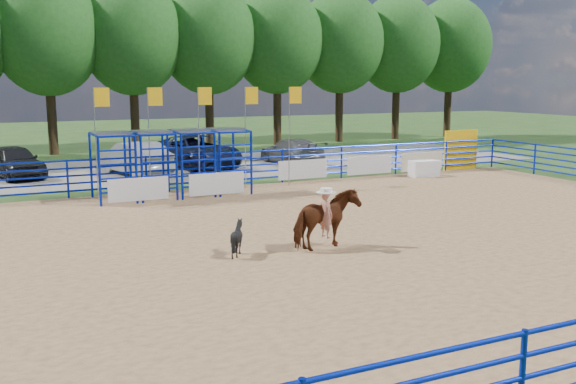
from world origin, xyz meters
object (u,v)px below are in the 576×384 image
at_px(car_a, 14,161).
at_px(car_c, 196,151).
at_px(horse_and_rider, 326,217).
at_px(announcer_table, 424,168).
at_px(car_d, 292,151).
at_px(calf, 237,238).
at_px(car_b, 135,158).

xyz_separation_m(car_a, car_c, (8.73, -0.12, 0.07)).
bearing_deg(horse_and_rider, announcer_table, 42.51).
bearing_deg(car_d, announcer_table, 113.42).
relative_size(car_c, car_d, 1.26).
bearing_deg(car_d, horse_and_rider, 63.47).
bearing_deg(car_a, car_d, -19.84).
bearing_deg(calf, car_b, -19.34).
distance_m(horse_and_rider, car_c, 17.46).
relative_size(horse_and_rider, calf, 2.54).
bearing_deg(car_d, car_a, -7.81).
bearing_deg(car_d, calf, 56.22).
height_order(car_a, car_c, car_c).
bearing_deg(calf, announcer_table, -71.21).
bearing_deg(car_a, calf, -90.91).
distance_m(car_a, car_d, 13.85).
bearing_deg(calf, car_a, -1.78).
bearing_deg(car_a, announcer_table, -40.26).
height_order(announcer_table, car_c, car_c).
bearing_deg(car_b, car_c, -171.35).
bearing_deg(car_a, car_c, -16.67).
height_order(car_b, car_c, car_c).
bearing_deg(car_c, horse_and_rider, -108.40).
xyz_separation_m(car_b, car_c, (3.47, 1.39, 0.02)).
distance_m(calf, car_c, 17.43).
height_order(car_c, car_d, car_c).
relative_size(horse_and_rider, car_d, 0.48).
relative_size(calf, car_a, 0.20).
xyz_separation_m(announcer_table, car_b, (-12.12, 6.37, 0.42)).
bearing_deg(calf, car_d, -46.68).
height_order(announcer_table, calf, calf).
distance_m(car_a, car_b, 5.47).
bearing_deg(car_a, horse_and_rider, -84.32).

